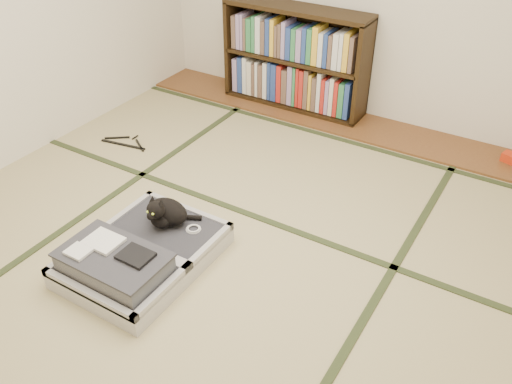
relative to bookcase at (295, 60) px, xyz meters
The scene contains 10 objects.
floor 2.20m from the bookcase, 74.19° to the right, with size 4.50×4.50×0.00m, color tan.
wood_strip 0.74m from the bookcase, ahead, with size 4.00×0.50×0.02m, color brown.
red_item 2.00m from the bookcase, ahead, with size 0.15×0.09×0.07m, color red.
room_shell 2.38m from the bookcase, 74.19° to the right, with size 4.50×4.50×4.50m.
tatami_borders 1.74m from the bookcase, 69.60° to the right, with size 4.00×4.50×0.01m.
bookcase is the anchor object (origin of this frame).
suitcase 2.51m from the bookcase, 83.75° to the right, with size 0.70×0.93×0.27m.
cat 2.20m from the bookcase, 83.37° to the right, with size 0.31×0.31×0.25m.
cable_coil 2.20m from the bookcase, 78.55° to the right, with size 0.10×0.10×0.02m.
hanger 1.68m from the bookcase, 121.95° to the right, with size 0.43×0.23×0.01m.
Camera 1 is at (1.55, -2.12, 2.25)m, focal length 38.00 mm.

